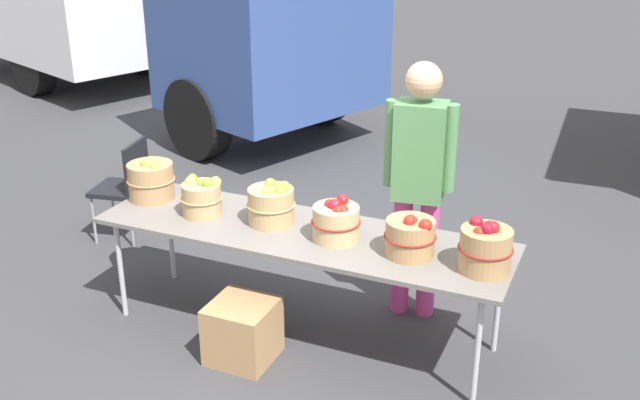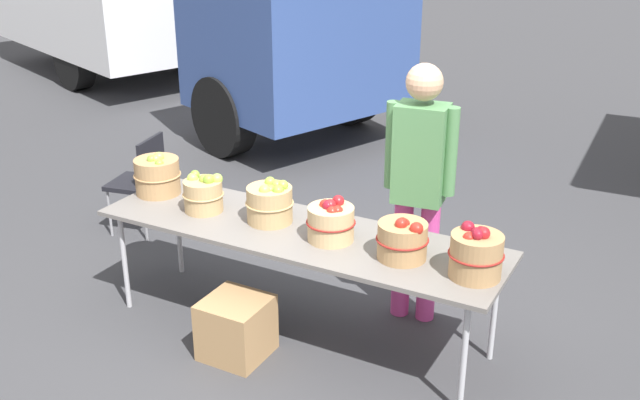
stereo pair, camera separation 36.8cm
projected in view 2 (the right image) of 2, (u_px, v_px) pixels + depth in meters
name	position (u px, v px, depth m)	size (l,w,h in m)	color
ground_plane	(299.00, 331.00, 5.05)	(40.00, 40.00, 0.00)	#38383A
market_table	(298.00, 235.00, 4.77)	(2.70, 0.76, 0.75)	slate
apple_basket_green_0	(157.00, 175.00, 5.29)	(0.34, 0.34, 0.30)	#A87F51
apple_basket_green_1	(204.00, 194.00, 5.01)	(0.28, 0.28, 0.27)	tan
apple_basket_green_2	(270.00, 203.00, 4.84)	(0.32, 0.32, 0.29)	tan
apple_basket_red_0	(331.00, 222.00, 4.58)	(0.31, 0.31, 0.27)	tan
apple_basket_red_1	(403.00, 240.00, 4.36)	(0.31, 0.31, 0.27)	#A87F51
apple_basket_red_2	(476.00, 254.00, 4.14)	(0.31, 0.31, 0.31)	#A87F51
vendor_adult	(419.00, 175.00, 4.83)	(0.47, 0.27, 1.78)	#CC3F8C
folding_chair	(142.00, 177.00, 6.32)	(0.47, 0.47, 0.86)	black
produce_crate	(236.00, 327.00, 4.72)	(0.39, 0.39, 0.39)	#A87F51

